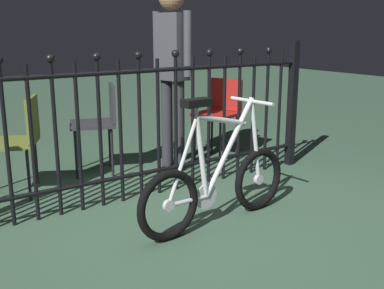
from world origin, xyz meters
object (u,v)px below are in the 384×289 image
Objects in this scene: bicycle at (217,183)px; person_visitor at (172,61)px; chair_red at (220,109)px; chair_olive at (18,136)px; chair_charcoal at (100,118)px.

person_visitor reaches higher than bicycle.
bicycle is 1.58m from person_visitor.
chair_red reaches higher than chair_olive.
chair_charcoal is (-0.17, 1.57, 0.22)m from bicycle.
bicycle is at bearing -83.74° from chair_charcoal.
chair_red is 1.25m from chair_charcoal.
bicycle is 1.63× the size of chair_olive.
person_visitor is at bearing 70.81° from bicycle.
chair_charcoal reaches higher than chair_red.
chair_red is 0.48× the size of person_visitor.
chair_charcoal reaches higher than chair_olive.
person_visitor is (-0.59, -0.03, 0.51)m from chair_red.
bicycle is at bearing -127.94° from chair_red.
chair_red is (1.05, 1.35, 0.22)m from bicycle.
chair_olive is at bearing 125.39° from bicycle.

